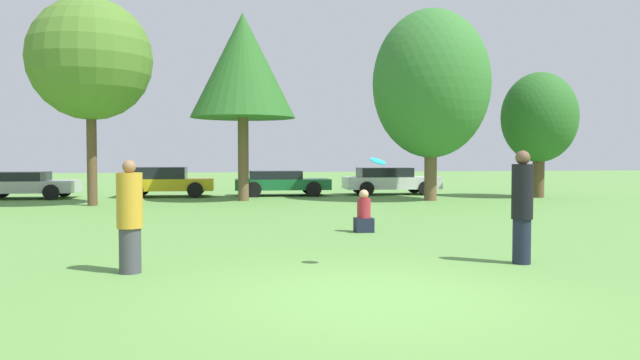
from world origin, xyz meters
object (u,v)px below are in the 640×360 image
person_catcher (522,206)px  parked_car_green (280,182)px  tree_1 (90,60)px  tree_3 (431,84)px  bystander_sitting (364,215)px  frisbee (378,161)px  parked_car_white (390,180)px  tree_2 (243,66)px  parked_car_silver (24,184)px  tree_4 (539,118)px  person_thrower (130,217)px  parked_car_yellow (166,181)px

person_catcher → parked_car_green: size_ratio=0.43×
tree_1 → tree_3: size_ratio=0.97×
tree_3 → bystander_sitting: bearing=-119.2°
tree_3 → parked_car_green: 7.90m
frisbee → bystander_sitting: size_ratio=0.27×
tree_3 → parked_car_white: tree_3 is taller
frisbee → tree_2: tree_2 is taller
bystander_sitting → parked_car_silver: size_ratio=0.24×
tree_2 → tree_4: size_ratio=1.39×
person_thrower → tree_3: 16.96m
person_thrower → tree_3: (9.83, 13.30, 3.75)m
tree_3 → tree_1: bearing=-179.3°
parked_car_silver → parked_car_white: (15.70, -0.14, 0.05)m
frisbee → person_catcher: bearing=-1.1°
person_catcher → tree_4: tree_4 is taller
person_thrower → tree_4: 20.74m
person_catcher → bystander_sitting: 4.72m
person_catcher → tree_4: (8.82, 14.46, 2.44)m
parked_car_yellow → parked_car_silver: bearing=-175.9°
person_thrower → frisbee: bearing=-1.4°
bystander_sitting → tree_3: tree_3 is taller
tree_1 → tree_3: (12.72, 0.16, -0.56)m
frisbee → parked_car_green: bearing=88.1°
parked_car_silver → parked_car_yellow: size_ratio=1.03×
person_thrower → parked_car_silver: size_ratio=0.41×
person_catcher → tree_3: (3.67, 13.65, 3.66)m
frisbee → tree_1: size_ratio=0.04×
parked_car_white → tree_3: bearing=-80.6°
parked_car_green → person_thrower: bearing=-101.5°
parked_car_yellow → tree_3: bearing=-19.4°
tree_3 → parked_car_silver: tree_3 is taller
tree_4 → parked_car_silver: size_ratio=1.28×
tree_1 → parked_car_yellow: tree_1 is taller
parked_car_green → parked_car_white: (5.02, -0.12, 0.05)m
bystander_sitting → parked_car_green: parked_car_green is taller
bystander_sitting → parked_car_yellow: size_ratio=0.24×
tree_1 → parked_car_green: bearing=30.2°
frisbee → tree_1: (-6.63, 13.45, 3.48)m
tree_2 → parked_car_silver: size_ratio=1.78×
bystander_sitting → tree_1: (-7.57, 9.05, 4.75)m
parked_car_green → parked_car_yellow: bearing=-179.6°
bystander_sitting → tree_4: tree_4 is taller
tree_1 → parked_car_yellow: size_ratio=1.82×
parked_car_white → parked_car_green: bearing=-178.8°
parked_car_white → frisbee: bearing=-105.2°
person_thrower → parked_car_white: person_thrower is taller
tree_4 → person_thrower: bearing=-136.7°
parked_car_green → tree_2: bearing=-120.2°
parked_car_yellow → tree_1: bearing=-114.5°
tree_2 → parked_car_green: tree_2 is taller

